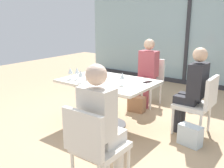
# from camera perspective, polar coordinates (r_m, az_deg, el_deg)

# --- Properties ---
(ground_plane) EXTENTS (12.00, 12.00, 0.00)m
(ground_plane) POSITION_cam_1_polar(r_m,az_deg,el_deg) (4.11, -0.84, -9.07)
(ground_plane) COLOR tan
(window_wall_backdrop) EXTENTS (5.86, 0.10, 2.70)m
(window_wall_backdrop) POSITION_cam_1_polar(r_m,az_deg,el_deg) (6.61, 16.46, 10.32)
(window_wall_backdrop) COLOR #9AB7BC
(window_wall_backdrop) RESTS_ON ground_plane
(dining_table_main) EXTENTS (1.39, 0.94, 0.73)m
(dining_table_main) POSITION_cam_1_polar(r_m,az_deg,el_deg) (3.92, -0.87, -1.54)
(dining_table_main) COLOR silver
(dining_table_main) RESTS_ON ground_plane
(chair_near_window) EXTENTS (0.46, 0.51, 0.87)m
(chair_near_window) POSITION_cam_1_polar(r_m,az_deg,el_deg) (5.00, 8.26, 1.17)
(chair_near_window) COLOR silver
(chair_near_window) RESTS_ON ground_plane
(chair_far_right) EXTENTS (0.50, 0.46, 0.87)m
(chair_far_right) POSITION_cam_1_polar(r_m,az_deg,el_deg) (3.84, 18.84, -3.74)
(chair_far_right) COLOR silver
(chair_far_right) RESTS_ON ground_plane
(chair_front_right) EXTENTS (0.46, 0.50, 0.87)m
(chair_front_right) POSITION_cam_1_polar(r_m,az_deg,el_deg) (2.51, -4.00, -13.07)
(chair_front_right) COLOR silver
(chair_front_right) RESTS_ON ground_plane
(person_near_window) EXTENTS (0.34, 0.39, 1.26)m
(person_near_window) POSITION_cam_1_polar(r_m,az_deg,el_deg) (4.86, 7.74, 3.25)
(person_near_window) COLOR #B24C56
(person_near_window) RESTS_ON ground_plane
(person_far_right) EXTENTS (0.39, 0.34, 1.26)m
(person_far_right) POSITION_cam_1_polar(r_m,az_deg,el_deg) (3.82, 17.55, -0.56)
(person_far_right) COLOR #28282D
(person_far_right) RESTS_ON ground_plane
(person_front_right) EXTENTS (0.34, 0.39, 1.26)m
(person_front_right) POSITION_cam_1_polar(r_m,az_deg,el_deg) (2.50, -2.44, -8.02)
(person_front_right) COLOR silver
(person_front_right) RESTS_ON ground_plane
(wine_glass_0) EXTENTS (0.07, 0.07, 0.18)m
(wine_glass_0) POSITION_cam_1_polar(r_m,az_deg,el_deg) (3.95, -7.77, 2.94)
(wine_glass_0) COLOR silver
(wine_glass_0) RESTS_ON dining_table_main
(wine_glass_1) EXTENTS (0.07, 0.07, 0.18)m
(wine_glass_1) POSITION_cam_1_polar(r_m,az_deg,el_deg) (3.74, -6.99, 2.27)
(wine_glass_1) COLOR silver
(wine_glass_1) RESTS_ON dining_table_main
(wine_glass_2) EXTENTS (0.07, 0.07, 0.18)m
(wine_glass_2) POSITION_cam_1_polar(r_m,az_deg,el_deg) (3.94, -5.49, 2.98)
(wine_glass_2) COLOR silver
(wine_glass_2) RESTS_ON dining_table_main
(wine_glass_3) EXTENTS (0.07, 0.07, 0.18)m
(wine_glass_3) POSITION_cam_1_polar(r_m,az_deg,el_deg) (3.57, 2.26, 1.79)
(wine_glass_3) COLOR silver
(wine_glass_3) RESTS_ON dining_table_main
(wine_glass_4) EXTENTS (0.07, 0.07, 0.18)m
(wine_glass_4) POSITION_cam_1_polar(r_m,az_deg,el_deg) (3.96, -9.24, 2.92)
(wine_glass_4) COLOR silver
(wine_glass_4) RESTS_ON dining_table_main
(coffee_cup) EXTENTS (0.08, 0.08, 0.09)m
(coffee_cup) POSITION_cam_1_polar(r_m,az_deg,el_deg) (3.98, -1.77, 1.87)
(coffee_cup) COLOR white
(coffee_cup) RESTS_ON dining_table_main
(cell_phone_on_table) EXTENTS (0.09, 0.15, 0.01)m
(cell_phone_on_table) POSITION_cam_1_polar(r_m,az_deg,el_deg) (3.80, 7.93, 0.45)
(cell_phone_on_table) COLOR black
(cell_phone_on_table) RESTS_ON dining_table_main
(handbag_0) EXTENTS (0.32, 0.19, 0.28)m
(handbag_0) POSITION_cam_1_polar(r_m,az_deg,el_deg) (4.64, 5.47, -4.44)
(handbag_0) COLOR #A3704C
(handbag_0) RESTS_ON ground_plane
(handbag_1) EXTENTS (0.33, 0.21, 0.28)m
(handbag_1) POSITION_cam_1_polar(r_m,az_deg,el_deg) (3.62, 16.94, -10.83)
(handbag_1) COLOR silver
(handbag_1) RESTS_ON ground_plane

